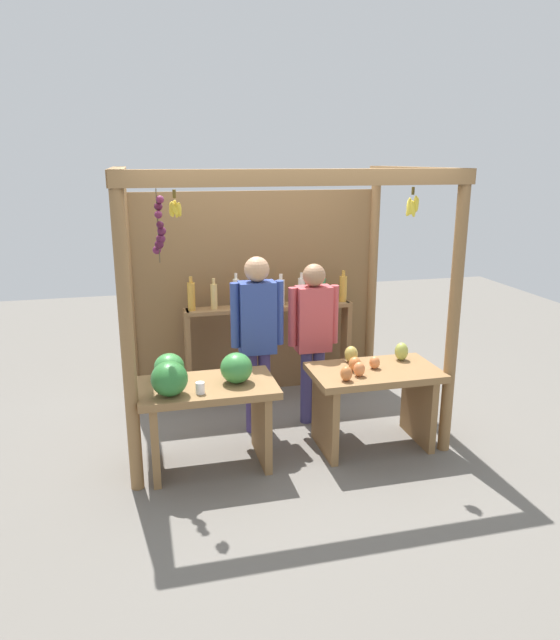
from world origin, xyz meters
TOP-DOWN VIEW (x-y plane):
  - ground_plane at (0.00, 0.00)m, footprint 12.00×12.00m
  - market_stall at (-0.00, 0.39)m, footprint 2.73×1.84m
  - fruit_counter_left at (-0.76, -0.66)m, footprint 1.10×0.67m
  - fruit_counter_right at (0.71, -0.64)m, footprint 1.10×0.64m
  - bottle_shelf_unit at (0.10, 0.65)m, footprint 1.75×0.22m
  - vendor_man at (-0.19, -0.12)m, footprint 0.48×0.22m
  - vendor_woman at (0.35, -0.05)m, footprint 0.48×0.21m

SIDE VIEW (x-z plane):
  - ground_plane at x=0.00m, z-range 0.00..0.00m
  - fruit_counter_right at x=0.71m, z-range 0.09..0.97m
  - fruit_counter_left at x=-0.76m, z-range 0.13..1.12m
  - bottle_shelf_unit at x=0.10m, z-range 0.14..1.49m
  - vendor_woman at x=0.35m, z-range 0.15..1.69m
  - vendor_man at x=-0.19m, z-range 0.17..1.80m
  - market_stall at x=0.00m, z-range 0.19..2.58m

